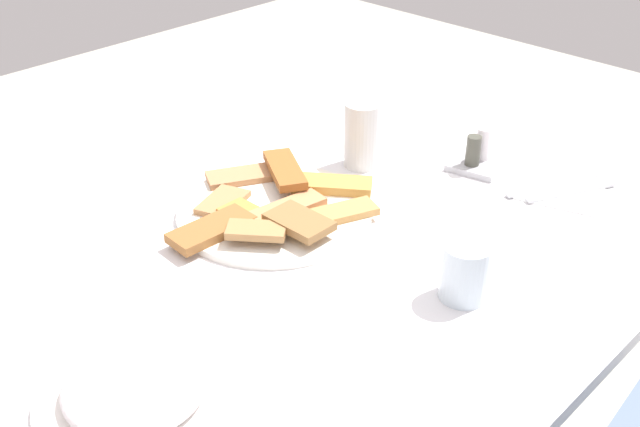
{
  "coord_description": "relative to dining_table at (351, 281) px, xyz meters",
  "views": [
    {
      "loc": [
        0.77,
        0.67,
        1.4
      ],
      "look_at": [
        0.01,
        -0.06,
        0.77
      ],
      "focal_mm": 43.51,
      "sensor_mm": 36.0,
      "label": 1
    }
  ],
  "objects": [
    {
      "name": "soda_can",
      "position": [
        -0.2,
        -0.16,
        0.14
      ],
      "size": [
        0.08,
        0.08,
        0.12
      ],
      "primitive_type": "cylinder",
      "rotation": [
        0.0,
        0.0,
        1.38
      ],
      "color": "silver",
      "rests_on": "dining_table"
    },
    {
      "name": "drinking_glass",
      "position": [
        -0.0,
        0.21,
        0.12
      ],
      "size": [
        0.07,
        0.07,
        0.09
      ],
      "primitive_type": "cylinder",
      "color": "silver",
      "rests_on": "dining_table"
    },
    {
      "name": "fork",
      "position": [
        -0.37,
        0.14,
        0.08
      ],
      "size": [
        0.18,
        0.09,
        0.0
      ],
      "primitive_type": "cube",
      "rotation": [
        0.0,
        0.0,
        -0.39
      ],
      "color": "silver",
      "rests_on": "paper_napkin"
    },
    {
      "name": "paper_napkin",
      "position": [
        -0.37,
        0.16,
        0.08
      ],
      "size": [
        0.17,
        0.17,
        0.0
      ],
      "primitive_type": "cube",
      "rotation": [
        0.0,
        0.0,
        0.3
      ],
      "color": "white",
      "rests_on": "dining_table"
    },
    {
      "name": "dining_table",
      "position": [
        0.0,
        0.0,
        0.0
      ],
      "size": [
        1.2,
        0.84,
        0.74
      ],
      "color": "white",
      "rests_on": "ground_plane"
    },
    {
      "name": "spoon",
      "position": [
        -0.37,
        0.17,
        0.08
      ],
      "size": [
        0.17,
        0.09,
        0.0
      ],
      "primitive_type": "cube",
      "rotation": [
        0.0,
        0.0,
        -0.45
      ],
      "color": "silver",
      "rests_on": "paper_napkin"
    },
    {
      "name": "salad_plate_greens",
      "position": [
        0.43,
        0.05,
        0.1
      ],
      "size": [
        0.24,
        0.24,
        0.04
      ],
      "color": "white",
      "rests_on": "dining_table"
    },
    {
      "name": "condiment_caddy",
      "position": [
        -0.34,
        0.0,
        0.1
      ],
      "size": [
        0.11,
        0.11,
        0.07
      ],
      "color": "#B2B2B7",
      "rests_on": "dining_table"
    },
    {
      "name": "pide_platter",
      "position": [
        0.03,
        -0.14,
        0.09
      ],
      "size": [
        0.36,
        0.33,
        0.04
      ],
      "color": "white",
      "rests_on": "dining_table"
    }
  ]
}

